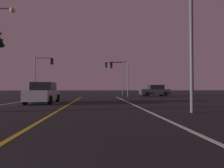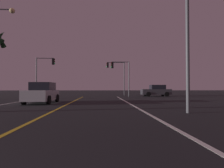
{
  "view_description": "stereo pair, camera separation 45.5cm",
  "coord_description": "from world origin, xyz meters",
  "px_view_note": "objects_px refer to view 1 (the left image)",
  "views": [
    {
      "loc": [
        2.1,
        -0.09,
        1.23
      ],
      "look_at": [
        3.71,
        20.11,
        1.66
      ],
      "focal_mm": 30.38,
      "sensor_mm": 36.0,
      "label": 1
    },
    {
      "loc": [
        2.56,
        -0.09,
        1.23
      ],
      "look_at": [
        3.71,
        20.11,
        1.66
      ],
      "focal_mm": 30.38,
      "sensor_mm": 36.0,
      "label": 2
    }
  ],
  "objects_px": {
    "car_oncoming": "(43,93)",
    "traffic_light_far_right": "(114,71)",
    "street_lamp_right_near": "(179,17)",
    "traffic_light_near_left": "(44,68)",
    "traffic_light_near_right": "(119,71)",
    "car_crossing_side": "(155,91)"
  },
  "relations": [
    {
      "from": "car_oncoming",
      "to": "traffic_light_far_right",
      "type": "xyz_separation_m",
      "value": [
        7.34,
        16.84,
        3.41
      ]
    },
    {
      "from": "street_lamp_right_near",
      "to": "traffic_light_near_left",
      "type": "bearing_deg",
      "value": -57.22
    },
    {
      "from": "traffic_light_near_right",
      "to": "traffic_light_near_left",
      "type": "height_order",
      "value": "traffic_light_near_left"
    },
    {
      "from": "car_oncoming",
      "to": "traffic_light_far_right",
      "type": "relative_size",
      "value": 0.75
    },
    {
      "from": "car_crossing_side",
      "to": "street_lamp_right_near",
      "type": "relative_size",
      "value": 0.58
    },
    {
      "from": "car_oncoming",
      "to": "car_crossing_side",
      "type": "bearing_deg",
      "value": 133.06
    },
    {
      "from": "traffic_light_near_left",
      "to": "traffic_light_far_right",
      "type": "xyz_separation_m",
      "value": [
        10.43,
        5.5,
        0.18
      ]
    },
    {
      "from": "car_crossing_side",
      "to": "car_oncoming",
      "type": "distance_m",
      "value": 17.85
    },
    {
      "from": "car_crossing_side",
      "to": "traffic_light_near_left",
      "type": "relative_size",
      "value": 0.78
    },
    {
      "from": "car_oncoming",
      "to": "traffic_light_near_right",
      "type": "bearing_deg",
      "value": 146.48
    },
    {
      "from": "traffic_light_near_right",
      "to": "street_lamp_right_near",
      "type": "xyz_separation_m",
      "value": [
        0.96,
        -17.96,
        1.05
      ]
    },
    {
      "from": "car_oncoming",
      "to": "traffic_light_near_left",
      "type": "distance_m",
      "value": 12.19
    },
    {
      "from": "car_crossing_side",
      "to": "traffic_light_far_right",
      "type": "relative_size",
      "value": 0.75
    },
    {
      "from": "car_oncoming",
      "to": "traffic_light_near_left",
      "type": "bearing_deg",
      "value": -164.77
    },
    {
      "from": "car_oncoming",
      "to": "street_lamp_right_near",
      "type": "relative_size",
      "value": 0.58
    },
    {
      "from": "car_oncoming",
      "to": "traffic_light_near_left",
      "type": "relative_size",
      "value": 0.78
    },
    {
      "from": "car_oncoming",
      "to": "traffic_light_near_right",
      "type": "distance_m",
      "value": 13.92
    },
    {
      "from": "traffic_light_near_left",
      "to": "car_crossing_side",
      "type": "bearing_deg",
      "value": 3.0
    },
    {
      "from": "car_oncoming",
      "to": "street_lamp_right_near",
      "type": "height_order",
      "value": "street_lamp_right_near"
    },
    {
      "from": "traffic_light_near_right",
      "to": "traffic_light_far_right",
      "type": "height_order",
      "value": "traffic_light_far_right"
    },
    {
      "from": "car_crossing_side",
      "to": "traffic_light_far_right",
      "type": "height_order",
      "value": "traffic_light_far_right"
    },
    {
      "from": "traffic_light_near_left",
      "to": "car_oncoming",
      "type": "bearing_deg",
      "value": -74.77
    }
  ]
}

